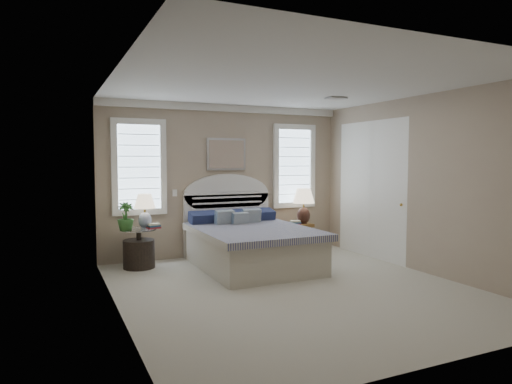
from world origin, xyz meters
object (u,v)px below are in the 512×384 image
at_px(side_table_left, 139,244).
at_px(lamp_right, 304,202).
at_px(bed, 249,242).
at_px(lamp_left, 145,207).
at_px(floor_pot, 139,254).
at_px(nightstand_right, 297,231).

bearing_deg(side_table_left, lamp_right, 0.97).
bearing_deg(side_table_left, bed, -19.74).
distance_m(side_table_left, lamp_left, 0.59).
distance_m(bed, floor_pot, 1.76).
relative_size(bed, nightstand_right, 4.29).
relative_size(bed, lamp_right, 3.43).
height_order(side_table_left, lamp_right, lamp_right).
distance_m(bed, lamp_right, 1.64).
xyz_separation_m(bed, floor_pot, (-1.65, 0.59, -0.16)).
bearing_deg(lamp_left, nightstand_right, 1.43).
height_order(bed, lamp_right, bed).
bearing_deg(lamp_left, floor_pot, -166.02).
relative_size(bed, lamp_left, 4.11).
bearing_deg(lamp_left, side_table_left, -164.61).
bearing_deg(bed, lamp_left, 158.09).
height_order(lamp_left, lamp_right, lamp_right).
xyz_separation_m(bed, lamp_left, (-1.54, 0.62, 0.58)).
xyz_separation_m(nightstand_right, floor_pot, (-2.95, -0.10, -0.16)).
relative_size(side_table_left, floor_pot, 1.27).
distance_m(nightstand_right, lamp_right, 0.56).
height_order(nightstand_right, lamp_right, lamp_right).
bearing_deg(lamp_right, nightstand_right, 154.03).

